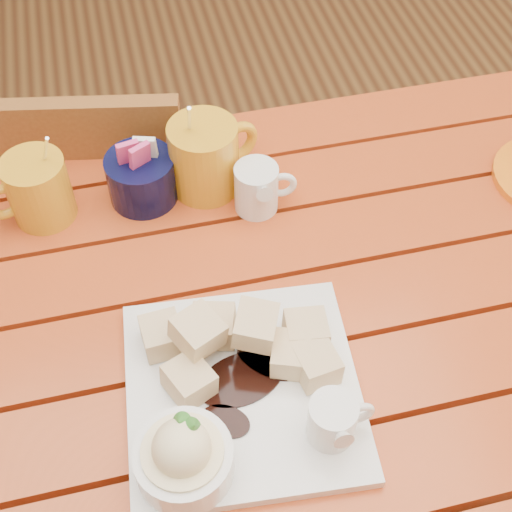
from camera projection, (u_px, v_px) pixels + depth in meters
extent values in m
cube|color=#993813|center=(296.00, 497.00, 0.77)|extent=(1.20, 0.11, 0.03)
cube|color=#993813|center=(270.00, 404.00, 0.84)|extent=(1.20, 0.11, 0.03)
cube|color=#993813|center=(249.00, 326.00, 0.91)|extent=(1.20, 0.11, 0.03)
cube|color=#993813|center=(230.00, 258.00, 0.98)|extent=(1.20, 0.11, 0.03)
cube|color=#993813|center=(214.00, 200.00, 1.05)|extent=(1.20, 0.11, 0.03)
cube|color=#993813|center=(200.00, 149.00, 1.12)|extent=(1.20, 0.11, 0.03)
cube|color=#993813|center=(200.00, 167.00, 1.18)|extent=(1.12, 0.04, 0.08)
cylinder|color=#993813|center=(466.00, 238.00, 1.50)|extent=(0.06, 0.06, 0.72)
cube|color=white|center=(243.00, 390.00, 0.83)|extent=(0.29, 0.29, 0.02)
cube|color=#BF893A|center=(162.00, 336.00, 0.85)|extent=(0.05, 0.05, 0.04)
cube|color=#BF893A|center=(306.00, 331.00, 0.85)|extent=(0.05, 0.05, 0.04)
cube|color=#BF893A|center=(317.00, 365.00, 0.82)|extent=(0.05, 0.05, 0.04)
cube|color=#BF893A|center=(214.00, 326.00, 0.85)|extent=(0.06, 0.06, 0.04)
cube|color=#BF893A|center=(198.00, 332.00, 0.81)|extent=(0.06, 0.06, 0.04)
cube|color=#BF893A|center=(256.00, 325.00, 0.82)|extent=(0.06, 0.06, 0.04)
cube|color=#BF893A|center=(189.00, 380.00, 0.81)|extent=(0.06, 0.06, 0.04)
cube|color=#BF893A|center=(291.00, 355.00, 0.83)|extent=(0.06, 0.06, 0.04)
cylinder|color=white|center=(184.00, 461.00, 0.75)|extent=(0.11, 0.11, 0.04)
cylinder|color=#FFEDBB|center=(183.00, 456.00, 0.74)|extent=(0.09, 0.09, 0.03)
sphere|color=#FFEDBB|center=(182.00, 448.00, 0.72)|extent=(0.06, 0.06, 0.06)
cone|color=#347E29|center=(192.00, 427.00, 0.71)|extent=(0.03, 0.04, 0.03)
cone|color=#347E29|center=(181.00, 421.00, 0.71)|extent=(0.03, 0.03, 0.02)
cylinder|color=white|center=(332.00, 420.00, 0.77)|extent=(0.05, 0.05, 0.06)
cylinder|color=black|center=(334.00, 409.00, 0.75)|extent=(0.04, 0.04, 0.01)
cone|color=white|center=(341.00, 434.00, 0.73)|extent=(0.02, 0.02, 0.03)
torus|color=white|center=(359.00, 413.00, 0.77)|extent=(0.04, 0.01, 0.04)
cylinder|color=orange|center=(39.00, 189.00, 0.98)|extent=(0.09, 0.09, 0.10)
cylinder|color=black|center=(32.00, 168.00, 0.95)|extent=(0.07, 0.07, 0.01)
torus|color=orange|center=(3.00, 202.00, 0.96)|extent=(0.06, 0.03, 0.06)
cylinder|color=silver|center=(44.00, 165.00, 0.96)|extent=(0.04, 0.05, 0.13)
cylinder|color=orange|center=(204.00, 158.00, 1.01)|extent=(0.10, 0.10, 0.11)
cylinder|color=black|center=(202.00, 133.00, 0.97)|extent=(0.08, 0.08, 0.01)
torus|color=orange|center=(237.00, 142.00, 1.03)|extent=(0.07, 0.04, 0.07)
cylinder|color=silver|center=(189.00, 134.00, 0.98)|extent=(0.01, 0.07, 0.14)
cylinder|color=white|center=(256.00, 188.00, 1.00)|extent=(0.06, 0.06, 0.07)
cylinder|color=white|center=(256.00, 171.00, 0.97)|extent=(0.05, 0.05, 0.01)
cone|color=white|center=(262.00, 191.00, 0.96)|extent=(0.03, 0.03, 0.03)
torus|color=white|center=(281.00, 183.00, 1.00)|extent=(0.04, 0.01, 0.04)
cylinder|color=black|center=(142.00, 178.00, 1.01)|extent=(0.10, 0.10, 0.07)
cube|color=#E83F82|center=(128.00, 155.00, 0.97)|extent=(0.03, 0.02, 0.05)
cube|color=white|center=(146.00, 150.00, 0.98)|extent=(0.03, 0.02, 0.05)
cube|color=#E83F82|center=(140.00, 158.00, 0.97)|extent=(0.03, 0.03, 0.05)
cube|color=brown|center=(101.00, 215.00, 1.47)|extent=(0.47, 0.47, 0.03)
cylinder|color=brown|center=(193.00, 220.00, 1.75)|extent=(0.03, 0.03, 0.40)
cylinder|color=brown|center=(52.00, 224.00, 1.74)|extent=(0.03, 0.03, 0.40)
cylinder|color=brown|center=(190.00, 338.00, 1.53)|extent=(0.03, 0.03, 0.40)
cylinder|color=brown|center=(30.00, 344.00, 1.52)|extent=(0.03, 0.03, 0.40)
cube|color=brown|center=(68.00, 204.00, 1.18)|extent=(0.40, 0.10, 0.42)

